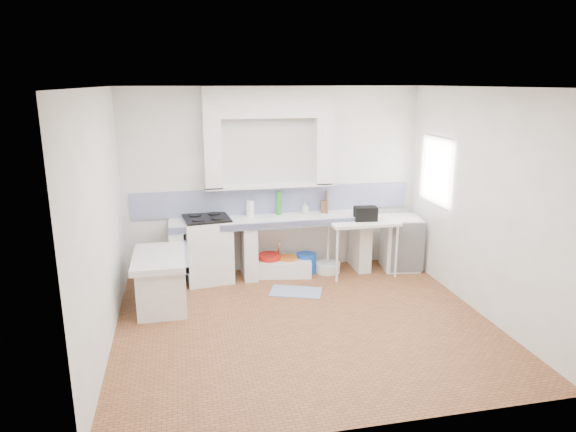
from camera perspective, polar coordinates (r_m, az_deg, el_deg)
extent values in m
plane|color=brown|center=(6.39, 1.90, -11.84)|extent=(4.50, 4.50, 0.00)
plane|color=white|center=(5.72, 2.14, 14.13)|extent=(4.50, 4.50, 0.00)
plane|color=white|center=(7.81, -1.53, 3.95)|extent=(4.50, 0.00, 4.50)
plane|color=white|center=(4.08, 8.83, -6.38)|extent=(4.50, 0.00, 4.50)
plane|color=white|center=(5.80, -20.09, -0.75)|extent=(0.00, 4.50, 4.50)
plane|color=white|center=(6.80, 20.76, 1.35)|extent=(0.00, 4.50, 4.50)
cube|color=white|center=(7.54, -2.18, 12.55)|extent=(1.90, 0.25, 0.45)
cube|color=#3D2013|center=(7.86, 17.32, 4.83)|extent=(0.35, 0.86, 1.06)
cube|color=white|center=(7.73, 16.59, 7.58)|extent=(0.01, 0.84, 0.24)
cube|color=white|center=(7.63, -1.83, -0.48)|extent=(3.00, 0.60, 0.08)
cube|color=navy|center=(7.36, -1.44, -1.04)|extent=(3.00, 0.04, 0.10)
cube|color=white|center=(7.65, -12.20, -4.29)|extent=(0.20, 0.55, 0.82)
cube|color=white|center=(7.71, -4.37, -3.85)|extent=(0.20, 0.55, 0.82)
cube|color=white|center=(8.11, 7.99, -3.01)|extent=(0.20, 0.55, 0.82)
cube|color=white|center=(6.82, -13.98, -4.54)|extent=(0.70, 1.10, 0.08)
cube|color=white|center=(6.94, -13.80, -7.27)|extent=(0.60, 1.00, 0.62)
cube|color=navy|center=(6.81, -11.20, -4.40)|extent=(0.04, 1.10, 0.10)
cube|color=navy|center=(7.86, -1.49, 1.78)|extent=(4.27, 0.03, 0.40)
cube|color=white|center=(7.64, -8.92, -3.72)|extent=(0.73, 0.71, 0.93)
cube|color=white|center=(7.88, -0.77, -5.72)|extent=(0.97, 0.63, 0.22)
cube|color=white|center=(7.86, 8.20, -3.47)|extent=(1.02, 0.57, 0.05)
cube|color=white|center=(8.22, 12.41, -2.93)|extent=(0.61, 0.61, 0.83)
cylinder|color=red|center=(7.85, -2.06, -5.39)|extent=(0.45, 0.45, 0.32)
cylinder|color=orange|center=(7.86, -0.01, -5.52)|extent=(0.32, 0.32, 0.28)
cylinder|color=blue|center=(7.96, 2.03, -5.23)|extent=(0.32, 0.32, 0.29)
cylinder|color=white|center=(8.00, 4.43, -5.69)|extent=(0.41, 0.41, 0.15)
cylinder|color=silver|center=(7.99, -1.94, -5.12)|extent=(0.09, 0.09, 0.30)
cylinder|color=silver|center=(8.03, -0.38, -5.07)|extent=(0.08, 0.08, 0.28)
cube|color=black|center=(7.70, 8.61, 0.26)|extent=(0.35, 0.23, 0.21)
cylinder|color=#287D25|center=(7.75, -1.10, 1.24)|extent=(0.09, 0.09, 0.31)
cylinder|color=#287D25|center=(7.74, -1.03, 1.44)|extent=(0.09, 0.09, 0.36)
cube|color=brown|center=(7.93, 4.03, 1.05)|extent=(0.10, 0.08, 0.18)
cube|color=brown|center=(7.92, 4.37, 1.52)|extent=(0.07, 0.23, 0.31)
cylinder|color=white|center=(7.69, -4.22, 0.85)|extent=(0.15, 0.15, 0.24)
imported|color=white|center=(7.85, 1.91, 0.91)|extent=(0.10, 0.10, 0.17)
cube|color=#395B9B|center=(7.26, 0.88, -8.42)|extent=(0.81, 0.63, 0.01)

